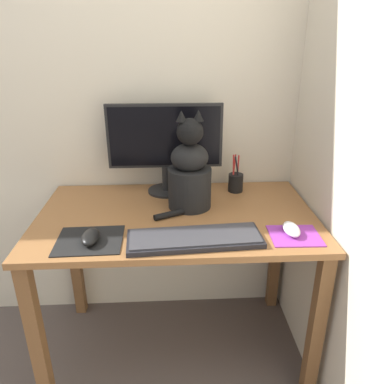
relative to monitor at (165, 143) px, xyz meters
name	(u,v)px	position (x,y,z in m)	size (l,w,h in m)	color
ground_plane	(179,347)	(0.04, -0.23, -0.94)	(12.00, 12.00, 0.00)	#564C47
wall_back	(173,67)	(0.04, 0.13, 0.31)	(7.00, 0.04, 2.50)	beige
wall_side_right	(339,75)	(0.63, -0.23, 0.31)	(0.04, 7.00, 2.50)	beige
desk	(177,237)	(0.04, -0.23, -0.34)	(1.12, 0.66, 0.71)	brown
monitor	(165,143)	(0.00, 0.00, 0.00)	(0.50, 0.17, 0.40)	black
keyboard	(195,238)	(0.10, -0.46, -0.22)	(0.48, 0.19, 0.02)	black
mousepad_left	(90,240)	(-0.27, -0.43, -0.23)	(0.23, 0.21, 0.00)	black
mousepad_right	(295,236)	(0.47, -0.44, -0.23)	(0.18, 0.16, 0.00)	purple
computer_mouse_left	(91,237)	(-0.26, -0.45, -0.21)	(0.06, 0.11, 0.04)	black
computer_mouse_right	(291,229)	(0.46, -0.42, -0.21)	(0.06, 0.11, 0.03)	white
cat	(190,173)	(0.10, -0.17, -0.08)	(0.25, 0.24, 0.41)	black
pen_cup	(236,182)	(0.32, -0.01, -0.19)	(0.07, 0.07, 0.17)	black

